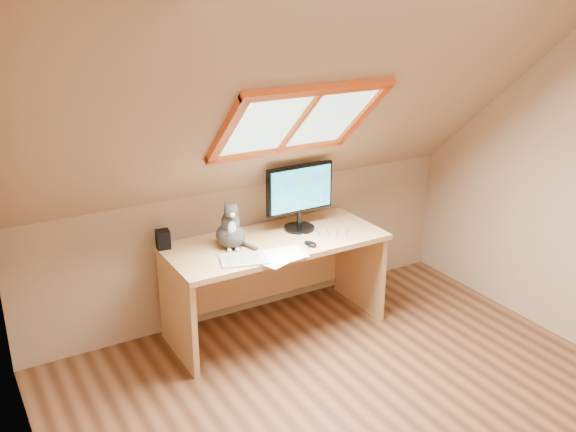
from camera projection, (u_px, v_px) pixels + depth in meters
room_shell at (420, 203)px, 3.05m from camera, size 3.52×3.52×2.41m
desk at (271, 265)px, 4.64m from camera, size 1.56×0.68×0.71m
monitor at (300, 193)px, 4.59m from camera, size 0.53×0.22×0.49m
cat at (230, 230)px, 4.34m from camera, size 0.24×0.27×0.35m
desk_speaker at (163, 239)px, 4.35m from camera, size 0.10×0.10×0.13m
graphics_tablet at (244, 259)px, 4.17m from camera, size 0.35×0.29×0.01m
mouse at (310, 244)px, 4.39m from camera, size 0.08×0.12×0.03m
papers at (273, 257)px, 4.22m from camera, size 0.35×0.30×0.01m
cables at (323, 236)px, 4.57m from camera, size 0.51×0.26×0.01m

